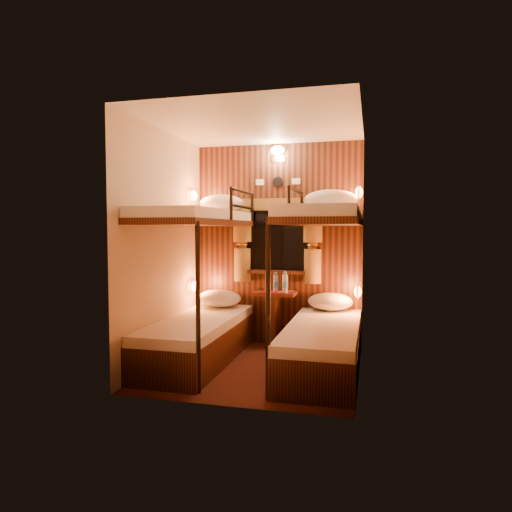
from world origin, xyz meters
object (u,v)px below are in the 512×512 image
(table, at_px, (275,311))
(bottle_right, at_px, (285,283))
(bunk_right, at_px, (323,314))
(bottle_left, at_px, (276,283))
(bunk_left, at_px, (199,308))

(table, xyz_separation_m, bottle_right, (0.13, -0.05, 0.34))
(table, distance_m, bottle_right, 0.37)
(bunk_right, bearing_deg, bottle_left, 129.44)
(table, bearing_deg, bottle_left, -37.61)
(bunk_right, relative_size, table, 2.90)
(bunk_right, height_order, bottle_right, bunk_right)
(bunk_right, xyz_separation_m, bottle_left, (-0.63, 0.77, 0.19))
(bunk_right, height_order, bottle_left, bunk_right)
(bunk_left, distance_m, bottle_right, 1.09)
(bottle_right, bearing_deg, table, 158.87)
(bunk_right, relative_size, bottle_right, 7.81)
(bunk_right, relative_size, bottle_left, 8.31)
(bunk_left, bearing_deg, bunk_right, 0.00)
(bunk_right, bearing_deg, bottle_right, 125.13)
(bunk_left, height_order, bottle_left, bunk_left)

